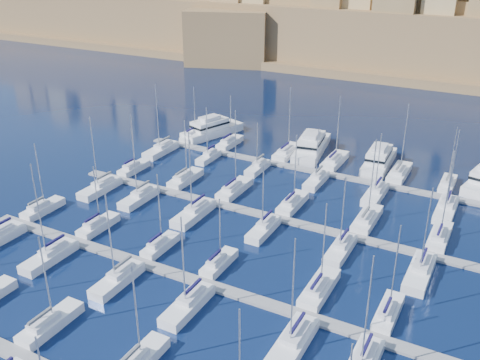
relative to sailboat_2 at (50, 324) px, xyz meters
The scene contains 43 objects.
ground 31.67m from the sailboat_2, 64.89° to the left, with size 600.00×600.00×0.00m, color black.
pontoon_mid_near 21.42m from the sailboat_2, 51.13° to the left, with size 84.00×2.00×0.40m, color slate.
pontoon_mid_far 40.94m from the sailboat_2, 70.84° to the left, with size 84.00×2.00×0.40m, color slate.
pontoon_far 62.14m from the sailboat_2, 77.51° to the left, with size 84.00×2.00×0.40m, color slate.
sailboat_2 is the anchor object (origin of this frame).
sailboat_12 32.57m from the sailboat_2, 138.25° to the left, with size 2.47×8.25×12.92m.
sailboat_13 24.56m from the sailboat_2, 118.25° to the left, with size 2.44×8.14×11.36m.
sailboat_14 21.34m from the sailboat_2, 87.06° to the left, with size 2.24×7.48×12.82m.
sailboat_15 24.28m from the sailboat_2, 61.67° to the left, with size 2.28×7.60×11.23m.
sailboat_16 34.72m from the sailboat_2, 39.98° to the left, with size 2.85×9.52×13.62m.
sailboat_17 42.05m from the sailboat_2, 30.95° to the left, with size 2.44×8.13×13.36m.
sailboat_19 15.97m from the sailboat_2, 136.09° to the left, with size 2.82×9.42×16.13m.
sailboat_20 11.31m from the sailboat_2, 83.72° to the left, with size 2.72×9.07×14.48m.
sailboat_21 17.02m from the sailboat_2, 40.72° to the left, with size 2.81×9.36×14.15m.
sailboat_22 29.61m from the sailboat_2, 21.10° to the left, with size 3.08×10.26×15.55m.
sailboat_24 48.64m from the sailboat_2, 116.41° to the left, with size 2.40×7.99×12.42m.
sailboat_25 45.12m from the sailboat_2, 101.95° to the left, with size 2.75×9.17×12.86m.
sailboat_26 44.41m from the sailboat_2, 88.10° to the left, with size 2.90×9.67×16.23m.
sailboat_27 46.13m from the sailboat_2, 73.02° to the left, with size 2.74×9.14×13.77m.
sailboat_28 51.95m from the sailboat_2, 58.90° to the left, with size 2.96×9.87×15.17m.
sailboat_29 58.68m from the sailboat_2, 48.88° to the left, with size 2.79×9.30×15.44m.
sailboat_30 39.16m from the sailboat_2, 122.68° to the left, with size 2.90×9.65×15.22m.
sailboat_31 35.34m from the sailboat_2, 110.01° to the left, with size 2.74×9.14×14.45m.
sailboat_32 32.70m from the sailboat_2, 90.01° to the left, with size 3.05×10.17×15.95m.
sailboat_33 35.89m from the sailboat_2, 68.90° to the left, with size 2.57×8.58×12.46m.
sailboat_34 42.22m from the sailboat_2, 52.06° to the left, with size 2.69×8.97×13.33m.
sailboat_35 49.99m from the sailboat_2, 40.85° to the left, with size 3.06×10.19×14.49m.
sailboat_36 69.45m from the sailboat_2, 107.89° to the left, with size 2.72×9.07×12.82m.
sailboat_37 66.94m from the sailboat_2, 99.91° to the left, with size 2.63×8.78×12.04m.
sailboat_38 66.65m from the sailboat_2, 87.72° to the left, with size 3.03×10.11×15.51m.
sailboat_39 68.04m from the sailboat_2, 78.52° to the left, with size 3.08×10.27×15.06m.
sailboat_40 72.01m from the sailboat_2, 67.86° to the left, with size 3.10×10.32×15.27m.
sailboat_41 75.18m from the sailboat_2, 60.92° to the left, with size 2.48×8.28×12.42m.
sailboat_42 59.27m from the sailboat_2, 112.56° to the left, with size 3.03×10.10×16.12m.
sailboat_43 57.18m from the sailboat_2, 101.30° to the left, with size 2.22×7.38×12.21m.
sailboat_44 55.87m from the sailboat_2, 89.21° to the left, with size 2.34×7.82×10.84m.
sailboat_45 57.20m from the sailboat_2, 76.16° to the left, with size 2.54×8.48×11.72m.
sailboat_46 60.57m from the sailboat_2, 65.13° to the left, with size 2.90×9.67×12.97m.
sailboat_47 66.57m from the sailboat_2, 55.19° to the left, with size 3.08×10.27×15.82m.
motor_yacht_a 72.47m from the sailboat_2, 105.04° to the left, with size 9.87×16.94×5.25m.
motor_yacht_b 70.93m from the sailboat_2, 84.53° to the left, with size 7.85×18.13×5.25m.
motor_yacht_c 73.03m from the sailboat_2, 72.32° to the left, with size 5.40×15.62×5.25m.
fortified_city 184.94m from the sailboat_2, 85.88° to the left, with size 460.00×108.95×59.52m.
Camera 1 is at (31.77, -63.85, 43.78)m, focal length 40.00 mm.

